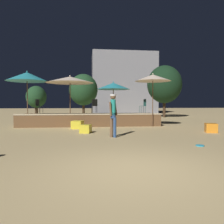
{
  "coord_description": "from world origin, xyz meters",
  "views": [
    {
      "loc": [
        -0.99,
        -4.53,
        1.43
      ],
      "look_at": [
        0.0,
        4.05,
        1.09
      ],
      "focal_mm": 35.0,
      "sensor_mm": 36.0,
      "label": 1
    }
  ],
  "objects_px": {
    "patio_umbrella_2": "(27,77)",
    "cube_seat_0": "(86,129)",
    "patio_umbrella_0": "(153,78)",
    "person_1": "(113,112)",
    "background_tree_2": "(36,97)",
    "background_tree_0": "(83,90)",
    "cube_seat_2": "(211,128)",
    "patio_umbrella_1": "(113,86)",
    "bistro_chair_1": "(144,105)",
    "patio_umbrella_3": "(70,80)",
    "frisbee_disc": "(200,146)",
    "cube_seat_1": "(77,125)",
    "bistro_chair_0": "(94,105)",
    "background_tree_1": "(164,84)",
    "bistro_chair_2": "(38,104)"
  },
  "relations": [
    {
      "from": "patio_umbrella_2",
      "to": "cube_seat_0",
      "type": "bearing_deg",
      "value": -37.75
    },
    {
      "from": "patio_umbrella_0",
      "to": "cube_seat_0",
      "type": "xyz_separation_m",
      "value": [
        -4.09,
        -2.47,
        -2.79
      ]
    },
    {
      "from": "person_1",
      "to": "background_tree_2",
      "type": "height_order",
      "value": "background_tree_2"
    },
    {
      "from": "patio_umbrella_2",
      "to": "cube_seat_0",
      "type": "distance_m",
      "value": 5.1
    },
    {
      "from": "background_tree_0",
      "to": "cube_seat_2",
      "type": "bearing_deg",
      "value": -64.76
    },
    {
      "from": "background_tree_2",
      "to": "patio_umbrella_1",
      "type": "bearing_deg",
      "value": -51.54
    },
    {
      "from": "cube_seat_2",
      "to": "bistro_chair_1",
      "type": "bearing_deg",
      "value": 120.05
    },
    {
      "from": "cube_seat_0",
      "to": "background_tree_0",
      "type": "height_order",
      "value": "background_tree_0"
    },
    {
      "from": "patio_umbrella_1",
      "to": "patio_umbrella_3",
      "type": "distance_m",
      "value": 2.65
    },
    {
      "from": "cube_seat_0",
      "to": "frisbee_disc",
      "type": "distance_m",
      "value": 5.34
    },
    {
      "from": "patio_umbrella_1",
      "to": "frisbee_disc",
      "type": "distance_m",
      "value": 7.27
    },
    {
      "from": "frisbee_disc",
      "to": "background_tree_2",
      "type": "height_order",
      "value": "background_tree_2"
    },
    {
      "from": "person_1",
      "to": "background_tree_2",
      "type": "relative_size",
      "value": 0.59
    },
    {
      "from": "patio_umbrella_1",
      "to": "background_tree_0",
      "type": "xyz_separation_m",
      "value": [
        -1.99,
        10.32,
        0.39
      ]
    },
    {
      "from": "patio_umbrella_3",
      "to": "cube_seat_0",
      "type": "distance_m",
      "value": 3.93
    },
    {
      "from": "cube_seat_1",
      "to": "patio_umbrella_3",
      "type": "bearing_deg",
      "value": 117.02
    },
    {
      "from": "patio_umbrella_2",
      "to": "cube_seat_2",
      "type": "height_order",
      "value": "patio_umbrella_2"
    },
    {
      "from": "cube_seat_1",
      "to": "bistro_chair_0",
      "type": "xyz_separation_m",
      "value": [
        1.03,
        2.02,
        1.13
      ]
    },
    {
      "from": "person_1",
      "to": "background_tree_1",
      "type": "bearing_deg",
      "value": -75.29
    },
    {
      "from": "background_tree_0",
      "to": "patio_umbrella_3",
      "type": "bearing_deg",
      "value": -93.52
    },
    {
      "from": "bistro_chair_0",
      "to": "background_tree_2",
      "type": "height_order",
      "value": "background_tree_2"
    },
    {
      "from": "person_1",
      "to": "patio_umbrella_0",
      "type": "bearing_deg",
      "value": -83.38
    },
    {
      "from": "background_tree_0",
      "to": "bistro_chair_0",
      "type": "bearing_deg",
      "value": -84.67
    },
    {
      "from": "background_tree_1",
      "to": "cube_seat_0",
      "type": "bearing_deg",
      "value": -125.8
    },
    {
      "from": "patio_umbrella_2",
      "to": "bistro_chair_1",
      "type": "distance_m",
      "value": 7.41
    },
    {
      "from": "patio_umbrella_1",
      "to": "background_tree_2",
      "type": "relative_size",
      "value": 0.9
    },
    {
      "from": "cube_seat_0",
      "to": "bistro_chair_1",
      "type": "distance_m",
      "value": 5.29
    },
    {
      "from": "frisbee_disc",
      "to": "bistro_chair_2",
      "type": "bearing_deg",
      "value": 130.27
    },
    {
      "from": "patio_umbrella_0",
      "to": "patio_umbrella_3",
      "type": "height_order",
      "value": "patio_umbrella_0"
    },
    {
      "from": "patio_umbrella_0",
      "to": "background_tree_0",
      "type": "distance_m",
      "value": 11.5
    },
    {
      "from": "cube_seat_1",
      "to": "background_tree_2",
      "type": "height_order",
      "value": "background_tree_2"
    },
    {
      "from": "background_tree_0",
      "to": "background_tree_2",
      "type": "height_order",
      "value": "background_tree_0"
    },
    {
      "from": "patio_umbrella_2",
      "to": "bistro_chair_1",
      "type": "xyz_separation_m",
      "value": [
        7.18,
        0.87,
        -1.62
      ]
    },
    {
      "from": "cube_seat_1",
      "to": "bistro_chair_0",
      "type": "bearing_deg",
      "value": 62.96
    },
    {
      "from": "background_tree_0",
      "to": "background_tree_1",
      "type": "height_order",
      "value": "background_tree_1"
    },
    {
      "from": "bistro_chair_1",
      "to": "bistro_chair_2",
      "type": "relative_size",
      "value": 1.0
    },
    {
      "from": "cube_seat_0",
      "to": "cube_seat_1",
      "type": "relative_size",
      "value": 0.84
    },
    {
      "from": "bistro_chair_1",
      "to": "frisbee_disc",
      "type": "bearing_deg",
      "value": -9.06
    },
    {
      "from": "bistro_chair_1",
      "to": "background_tree_0",
      "type": "relative_size",
      "value": 0.2
    },
    {
      "from": "bistro_chair_1",
      "to": "background_tree_2",
      "type": "relative_size",
      "value": 0.29
    },
    {
      "from": "patio_umbrella_1",
      "to": "bistro_chair_2",
      "type": "height_order",
      "value": "patio_umbrella_1"
    },
    {
      "from": "background_tree_2",
      "to": "bistro_chair_1",
      "type": "bearing_deg",
      "value": -40.82
    },
    {
      "from": "bistro_chair_1",
      "to": "background_tree_1",
      "type": "relative_size",
      "value": 0.17
    },
    {
      "from": "patio_umbrella_0",
      "to": "patio_umbrella_3",
      "type": "relative_size",
      "value": 1.05
    },
    {
      "from": "bistro_chair_1",
      "to": "cube_seat_1",
      "type": "bearing_deg",
      "value": -78.06
    },
    {
      "from": "person_1",
      "to": "frisbee_disc",
      "type": "relative_size",
      "value": 6.53
    },
    {
      "from": "frisbee_disc",
      "to": "background_tree_0",
      "type": "relative_size",
      "value": 0.06
    },
    {
      "from": "bistro_chair_0",
      "to": "background_tree_2",
      "type": "distance_m",
      "value": 8.79
    },
    {
      "from": "cube_seat_2",
      "to": "bistro_chair_2",
      "type": "xyz_separation_m",
      "value": [
        -9.31,
        5.11,
        1.13
      ]
    },
    {
      "from": "cube_seat_1",
      "to": "cube_seat_2",
      "type": "bearing_deg",
      "value": -19.74
    }
  ]
}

